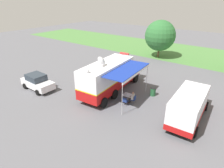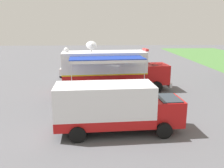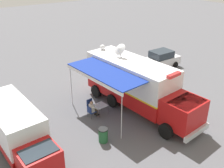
{
  "view_description": "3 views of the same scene",
  "coord_description": "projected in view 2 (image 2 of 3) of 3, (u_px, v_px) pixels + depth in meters",
  "views": [
    {
      "loc": [
        11.57,
        -14.28,
        9.63
      ],
      "look_at": [
        0.82,
        -0.24,
        1.47
      ],
      "focal_mm": 30.3,
      "sensor_mm": 36.0,
      "label": 1
    },
    {
      "loc": [
        20.48,
        -0.17,
        5.69
      ],
      "look_at": [
        2.29,
        0.6,
        1.17
      ],
      "focal_mm": 37.85,
      "sensor_mm": 36.0,
      "label": 2
    },
    {
      "loc": [
        11.02,
        13.28,
        9.96
      ],
      "look_at": [
        1.11,
        -0.75,
        1.68
      ],
      "focal_mm": 41.79,
      "sensor_mm": 36.0,
      "label": 3
    }
  ],
  "objects": [
    {
      "name": "folding_table",
      "position": [
        104.0,
        91.0,
        18.57
      ],
      "size": [
        0.87,
        0.87,
        0.73
      ],
      "color": "silver",
      "rests_on": "ground"
    },
    {
      "name": "car_behind_truck",
      "position": [
        70.0,
        68.0,
        27.69
      ],
      "size": [
        4.22,
        2.06,
        1.76
      ],
      "color": "silver",
      "rests_on": "ground"
    },
    {
      "name": "folding_chair_beside_table",
      "position": [
        93.0,
        94.0,
        18.27
      ],
      "size": [
        0.52,
        0.52,
        0.87
      ],
      "color": "navy",
      "rests_on": "ground"
    },
    {
      "name": "trash_bin",
      "position": [
        141.0,
        99.0,
        17.22
      ],
      "size": [
        0.57,
        0.57,
        0.91
      ],
      "color": "#235B33",
      "rests_on": "ground"
    },
    {
      "name": "lot_stripe",
      "position": [
        110.0,
        84.0,
        23.71
      ],
      "size": [
        0.56,
        4.79,
        0.01
      ],
      "primitive_type": "cube",
      "rotation": [
        0.0,
        0.0,
        0.09
      ],
      "color": "silver",
      "rests_on": "ground"
    },
    {
      "name": "support_truck",
      "position": [
        114.0,
        108.0,
        12.72
      ],
      "size": [
        2.67,
        6.92,
        2.7
      ],
      "color": "white",
      "rests_on": "ground"
    },
    {
      "name": "water_bottle",
      "position": [
        104.0,
        89.0,
        18.46
      ],
      "size": [
        0.07,
        0.07,
        0.22
      ],
      "color": "silver",
      "rests_on": "folding_table"
    },
    {
      "name": "command_truck",
      "position": [
        113.0,
        69.0,
        20.84
      ],
      "size": [
        5.55,
        9.67,
        4.53
      ],
      "color": "#B71414",
      "rests_on": "ground"
    },
    {
      "name": "seated_responder",
      "position": [
        104.0,
        94.0,
        17.98
      ],
      "size": [
        0.69,
        0.59,
        1.25
      ],
      "color": "silver",
      "rests_on": "ground"
    },
    {
      "name": "folding_chair_at_table",
      "position": [
        104.0,
        96.0,
        17.83
      ],
      "size": [
        0.52,
        0.52,
        0.87
      ],
      "color": "navy",
      "rests_on": "ground"
    },
    {
      "name": "ground_plane",
      "position": [
        104.0,
        91.0,
        21.24
      ],
      "size": [
        100.0,
        100.0,
        0.0
      ],
      "primitive_type": "plane",
      "color": "#5B5B60"
    }
  ]
}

